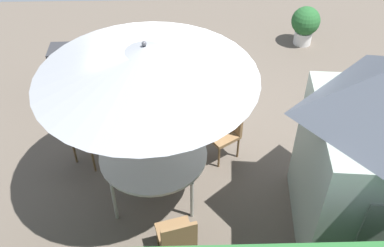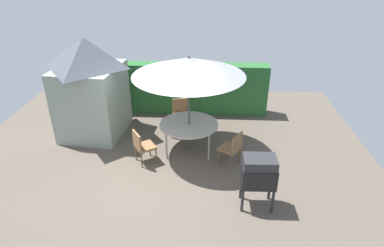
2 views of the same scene
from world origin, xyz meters
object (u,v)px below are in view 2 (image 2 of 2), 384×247
patio_table (189,125)px  chair_toward_hedge (232,147)px  garden_shed (90,87)px  bbq_grill (259,172)px  patio_umbrella (189,67)px  chair_near_shed (181,112)px  chair_far_side (142,145)px

patio_table → chair_toward_hedge: size_ratio=1.75×
garden_shed → bbq_grill: size_ratio=2.38×
bbq_grill → chair_toward_hedge: bearing=106.4°
patio_umbrella → chair_toward_hedge: size_ratio=3.17×
bbq_grill → chair_near_shed: bearing=118.9°
patio_table → chair_near_shed: bearing=105.1°
garden_shed → patio_table: size_ratio=1.81×
chair_near_shed → garden_shed: bearing=-169.2°
chair_near_shed → chair_far_side: size_ratio=1.00×
patio_umbrella → chair_toward_hedge: 2.27m
garden_shed → chair_toward_hedge: garden_shed is taller
chair_near_shed → chair_toward_hedge: 2.46m
patio_umbrella → bbq_grill: bearing=-54.5°
garden_shed → bbq_grill: bearing=-34.0°
patio_table → patio_umbrella: (0.00, 0.00, 1.63)m
patio_table → chair_near_shed: (-0.34, 1.26, -0.20)m
chair_toward_hedge → chair_far_side: bearing=-178.9°
chair_far_side → patio_umbrella: bearing=33.6°
chair_near_shed → chair_far_side: 2.17m
bbq_grill → chair_near_shed: 3.99m
garden_shed → chair_far_side: 2.49m
patio_table → chair_toward_hedge: (1.14, -0.71, -0.20)m
garden_shed → bbq_grill: (4.44, -3.00, -0.61)m
garden_shed → bbq_grill: 5.39m
garden_shed → chair_toward_hedge: size_ratio=3.17×
chair_far_side → bbq_grill: bearing=-28.2°
patio_umbrella → chair_near_shed: (-0.34, 1.26, -1.83)m
patio_table → chair_far_side: size_ratio=1.75×
garden_shed → chair_near_shed: garden_shed is taller
bbq_grill → chair_near_shed: (-1.92, 3.48, -0.33)m
garden_shed → chair_far_side: bearing=-41.8°
garden_shed → chair_near_shed: (2.52, 0.48, -0.94)m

